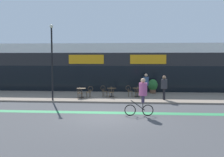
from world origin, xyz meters
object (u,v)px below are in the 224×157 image
(bistro_table_1, at_px, (112,90))
(lamp_post, at_px, (52,57))
(bistro_table_2, at_px, (137,90))
(cafe_chair_0_side, at_px, (89,91))
(cafe_chair_0_near, at_px, (80,92))
(cafe_chair_1_near, at_px, (111,91))
(cafe_chair_2_near, at_px, (137,91))
(cafe_chair_1_side, at_px, (104,90))
(pedestrian_near_end, at_px, (146,82))
(bistro_table_0, at_px, (81,91))
(cyclist_0, at_px, (142,93))
(planter_pot, at_px, (153,86))
(cafe_chair_2_side, at_px, (129,90))
(pedestrian_far_end, at_px, (164,85))

(bistro_table_1, distance_m, lamp_post, 5.43)
(bistro_table_2, xyz_separation_m, cafe_chair_0_side, (-3.79, -0.77, 0.00))
(bistro_table_2, height_order, cafe_chair_0_near, cafe_chair_0_near)
(bistro_table_2, distance_m, cafe_chair_1_near, 2.20)
(lamp_post, bearing_deg, cafe_chair_2_near, 14.15)
(bistro_table_2, height_order, cafe_chair_0_side, cafe_chair_0_side)
(cafe_chair_1_side, bearing_deg, pedestrian_near_end, 25.62)
(bistro_table_0, xyz_separation_m, cafe_chair_0_near, (-0.01, -0.63, -0.02))
(bistro_table_1, bearing_deg, cyclist_0, -70.66)
(cafe_chair_1_near, height_order, planter_pot, planter_pot)
(bistro_table_2, distance_m, pedestrian_near_end, 1.30)
(cafe_chair_2_side, xyz_separation_m, pedestrian_far_end, (2.62, -1.30, 0.56))
(bistro_table_0, distance_m, cafe_chair_0_side, 0.63)
(cafe_chair_0_side, bearing_deg, cafe_chair_1_side, -150.10)
(cafe_chair_0_near, height_order, pedestrian_near_end, pedestrian_near_end)
(cafe_chair_0_near, height_order, pedestrian_far_end, pedestrian_far_end)
(cafe_chair_0_near, bearing_deg, cafe_chair_2_side, -64.54)
(bistro_table_2, bearing_deg, cafe_chair_0_near, -162.52)
(bistro_table_1, height_order, cafe_chair_0_side, cafe_chair_0_side)
(bistro_table_2, xyz_separation_m, cyclist_0, (0.15, -6.45, 0.65))
(bistro_table_1, distance_m, pedestrian_far_end, 4.24)
(cafe_chair_2_near, bearing_deg, pedestrian_near_end, -22.37)
(cafe_chair_1_side, relative_size, planter_pot, 0.73)
(bistro_table_2, bearing_deg, planter_pot, 57.05)
(cafe_chair_1_near, xyz_separation_m, pedestrian_far_end, (4.04, -0.49, 0.56))
(cafe_chair_1_side, distance_m, pedestrian_far_end, 4.84)
(cafe_chair_1_side, height_order, pedestrian_far_end, pedestrian_far_end)
(pedestrian_far_end, bearing_deg, pedestrian_near_end, -63.04)
(cyclist_0, bearing_deg, cafe_chair_0_near, -50.68)
(cafe_chair_1_side, distance_m, lamp_post, 4.95)
(cafe_chair_0_side, distance_m, planter_pot, 6.04)
(cafe_chair_0_side, xyz_separation_m, lamp_post, (-2.51, -1.44, 2.68))
(planter_pot, bearing_deg, pedestrian_near_end, -117.42)
(bistro_table_1, relative_size, planter_pot, 0.60)
(cafe_chair_1_side, height_order, cafe_chair_2_side, same)
(bistro_table_0, xyz_separation_m, cyclist_0, (4.57, -5.68, 0.63))
(bistro_table_1, bearing_deg, cafe_chair_2_near, -12.19)
(bistro_table_2, xyz_separation_m, cafe_chair_2_near, (-0.01, -0.63, 0.00))
(cyclist_0, bearing_deg, pedestrian_near_end, -97.57)
(bistro_table_0, relative_size, cafe_chair_0_side, 0.83)
(cafe_chair_0_side, bearing_deg, lamp_post, 31.67)
(cafe_chair_1_near, relative_size, lamp_post, 0.16)
(bistro_table_0, bearing_deg, cafe_chair_0_near, -90.64)
(cafe_chair_2_near, distance_m, lamp_post, 7.03)
(cafe_chair_1_side, relative_size, lamp_post, 0.16)
(bistro_table_2, bearing_deg, cafe_chair_1_near, -158.39)
(planter_pot, bearing_deg, cafe_chair_1_near, -138.95)
(pedestrian_near_end, bearing_deg, cyclist_0, 77.23)
(cafe_chair_1_near, relative_size, pedestrian_near_end, 0.50)
(cafe_chair_2_near, height_order, pedestrian_near_end, pedestrian_near_end)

